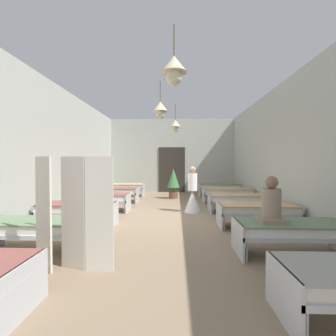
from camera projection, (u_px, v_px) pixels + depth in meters
The scene contains 16 objects.
ground_plane at pixel (168, 220), 7.18m from camera, with size 7.21×13.08×0.10m, color #8C755B.
room_shell at pixel (169, 152), 8.55m from camera, with size 7.01×12.68×3.93m.
bed_left_row_1 at pixel (37, 227), 4.48m from camera, with size 1.90×0.84×0.57m.
bed_right_row_1 at pixel (292, 230), 4.32m from camera, with size 1.90×0.84×0.57m.
bed_left_row_2 at pixel (78, 208), 6.32m from camera, with size 1.90×0.84×0.57m.
bed_right_row_2 at pixel (257, 209), 6.17m from camera, with size 1.90×0.84×0.57m.
bed_left_row_3 at pixel (100, 198), 8.17m from camera, with size 1.90×0.84×0.57m.
bed_right_row_3 at pixel (239, 199), 8.01m from camera, with size 1.90×0.84×0.57m.
bed_left_row_4 at pixel (114, 191), 10.01m from camera, with size 1.90×0.84×0.57m.
bed_right_row_4 at pixel (227, 192), 9.86m from camera, with size 1.90×0.84×0.57m.
bed_left_row_5 at pixel (124, 187), 11.86m from camera, with size 1.90×0.84×0.57m.
bed_right_row_5 at pixel (219, 187), 11.70m from camera, with size 1.90×0.84×0.57m.
nurse_near_aisle at pixel (192, 196), 7.98m from camera, with size 0.52×0.52×1.49m.
patient_seated_primary at pixel (271, 205), 4.32m from camera, with size 0.44×0.44×0.80m.
potted_plant at pixel (173, 181), 10.98m from camera, with size 0.54×0.54×1.33m.
privacy_screen at pixel (72, 213), 3.71m from camera, with size 1.23×0.27×1.70m.
Camera 1 is at (0.26, -7.14, 1.62)m, focal length 26.63 mm.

